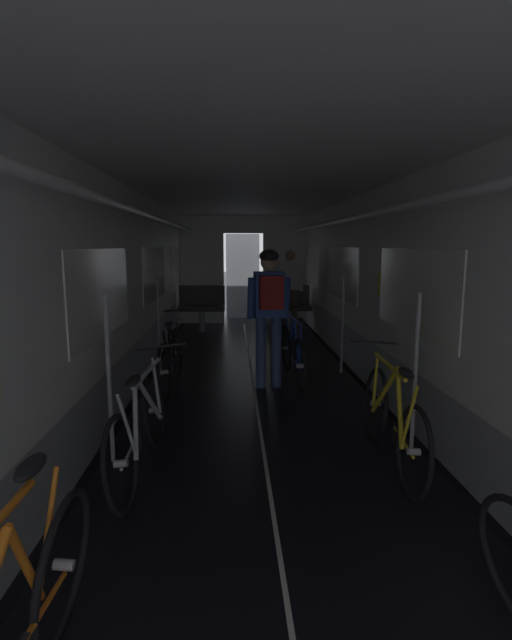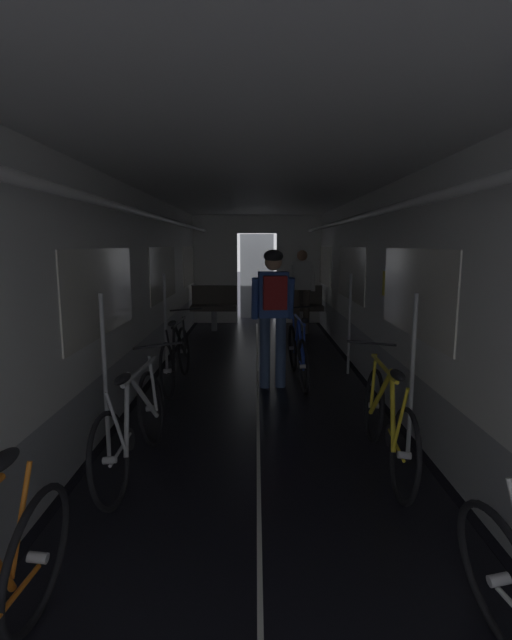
% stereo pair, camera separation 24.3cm
% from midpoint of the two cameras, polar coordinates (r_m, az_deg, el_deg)
% --- Properties ---
extents(train_car_shell, '(3.14, 12.34, 2.57)m').
position_cam_midpoint_polar(train_car_shell, '(5.20, -1.41, 8.26)').
color(train_car_shell, black).
rests_on(train_car_shell, ground).
extents(bench_seat_far_left, '(0.98, 0.51, 0.95)m').
position_cam_midpoint_polar(bench_seat_far_left, '(9.78, -7.40, 1.98)').
color(bench_seat_far_left, gray).
rests_on(bench_seat_far_left, ground).
extents(bench_seat_far_right, '(0.98, 0.51, 0.95)m').
position_cam_midpoint_polar(bench_seat_far_right, '(9.81, 3.15, 2.06)').
color(bench_seat_far_right, gray).
rests_on(bench_seat_far_right, ground).
extents(bicycle_silver, '(0.44, 1.69, 0.96)m').
position_cam_midpoint_polar(bicycle_silver, '(3.83, -15.86, -12.63)').
color(bicycle_silver, black).
rests_on(bicycle_silver, ground).
extents(bicycle_yellow, '(0.44, 1.69, 0.95)m').
position_cam_midpoint_polar(bicycle_yellow, '(3.98, 14.71, -11.70)').
color(bicycle_yellow, black).
rests_on(bicycle_yellow, ground).
extents(bicycle_black, '(0.44, 1.69, 0.95)m').
position_cam_midpoint_polar(bicycle_black, '(5.97, -11.50, -4.56)').
color(bicycle_black, black).
rests_on(bicycle_black, ground).
extents(person_cyclist_aisle, '(0.54, 0.41, 1.73)m').
position_cam_midpoint_polar(person_cyclist_aisle, '(5.72, 0.42, 2.05)').
color(person_cyclist_aisle, '#384C75').
rests_on(person_cyclist_aisle, ground).
extents(bicycle_blue_in_aisle, '(0.44, 1.69, 0.94)m').
position_cam_midpoint_polar(bicycle_blue_in_aisle, '(6.13, 3.43, -4.02)').
color(bicycle_blue_in_aisle, black).
rests_on(bicycle_blue_in_aisle, ground).
extents(person_standing_near_bench, '(0.53, 0.23, 1.69)m').
position_cam_midpoint_polar(person_standing_near_bench, '(9.39, 3.43, 4.24)').
color(person_standing_near_bench, brown).
rests_on(person_standing_near_bench, ground).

